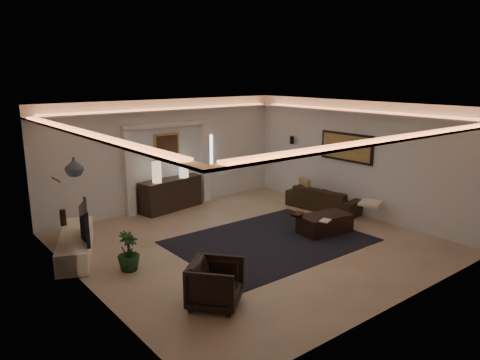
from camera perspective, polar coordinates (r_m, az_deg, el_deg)
floor at (r=9.88m, az=1.26°, el=-7.87°), size 7.00×7.00×0.00m
ceiling at (r=9.24m, az=1.36°, el=9.16°), size 7.00×7.00×0.00m
wall_back at (r=12.30m, az=-9.18°, el=3.19°), size 7.00×0.00×7.00m
wall_front at (r=7.21m, az=19.41°, el=-4.50°), size 7.00×0.00×7.00m
wall_left at (r=7.77m, az=-19.01°, el=-3.22°), size 0.00×7.00×7.00m
wall_right at (r=11.95m, az=14.35°, el=2.66°), size 0.00×7.00×7.00m
cove_soffit at (r=9.27m, az=1.35°, el=7.43°), size 7.00×7.00×0.04m
daylight_slit at (r=13.00m, az=-3.92°, el=3.41°), size 0.25×0.03×1.00m
area_rug at (r=9.98m, az=3.79°, el=-7.63°), size 4.00×3.00×0.01m
pilaster_left at (r=11.77m, az=-13.75°, el=0.79°), size 0.22×0.20×2.20m
pilaster_right at (r=12.87m, az=-4.44°, el=2.17°), size 0.22×0.20×2.20m
alcove_header at (r=12.10m, az=-9.08°, el=6.86°), size 2.52×0.20×0.12m
painting_frame at (r=12.24m, az=-9.14°, el=4.09°), size 0.74×0.04×0.74m
painting_canvas at (r=12.22m, az=-9.08°, el=4.08°), size 0.62×0.02×0.62m
art_panel_frame at (r=12.07m, az=13.20°, el=4.03°), size 0.04×1.64×0.74m
art_panel_gold at (r=12.05m, az=13.12°, el=4.01°), size 0.02×1.50×0.62m
wall_sconce at (r=13.26m, az=6.51°, el=4.99°), size 0.12×0.12×0.22m
wall_niche at (r=9.04m, az=-21.75°, el=0.11°), size 0.10×0.55×0.04m
console at (r=12.28m, az=-8.66°, el=-1.83°), size 1.82×0.86×0.88m
lamp_left at (r=11.76m, az=-10.39°, el=0.90°), size 0.31×0.31×0.54m
lamp_right at (r=12.24m, az=-7.07°, el=1.49°), size 0.26×0.26×0.56m
media_ledge at (r=9.75m, az=-19.86°, el=-7.55°), size 1.42×2.32×0.43m
tv at (r=9.26m, az=-19.43°, el=-4.92°), size 1.17×0.52×0.68m
figurine at (r=10.25m, az=-21.29°, el=-4.23°), size 0.15×0.15×0.34m
ginger_jar at (r=9.05m, az=-20.05°, el=1.55°), size 0.40×0.40×0.36m
plant at (r=8.69m, az=-13.78°, el=-8.69°), size 0.56×0.56×0.73m
sofa at (r=12.36m, az=10.55°, el=-2.29°), size 2.14×1.08×0.60m
throw_blanket at (r=11.26m, az=16.00°, el=-2.78°), size 0.68×0.62×0.06m
throw_pillow at (r=12.52m, az=8.07°, el=-0.81°), size 0.24×0.44×0.42m
coffee_table at (r=10.60m, az=10.55°, el=-5.43°), size 1.25×0.79×0.44m
bowl at (r=10.32m, az=7.09°, el=-4.39°), size 0.39×0.39×0.08m
magazine at (r=10.08m, az=10.62°, el=-5.11°), size 0.31×0.26×0.03m
armchair at (r=7.26m, az=-3.10°, el=-12.86°), size 1.10×1.11×0.72m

